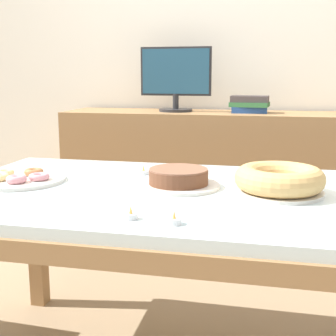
{
  "coord_description": "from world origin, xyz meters",
  "views": [
    {
      "loc": [
        0.3,
        -1.53,
        1.11
      ],
      "look_at": [
        -0.06,
        0.08,
        0.78
      ],
      "focal_mm": 50.0,
      "sensor_mm": 36.0,
      "label": 1
    }
  ],
  "objects_px": {
    "book_stack": "(250,104)",
    "computer_monitor": "(176,79)",
    "pastry_platter": "(19,179)",
    "tealight_near_cakes": "(144,172)",
    "cake_chocolate_round": "(179,179)",
    "cake_golden_bundt": "(279,180)",
    "tealight_near_front": "(131,215)",
    "tealight_centre": "(174,221)"
  },
  "relations": [
    {
      "from": "book_stack",
      "to": "computer_monitor",
      "type": "bearing_deg",
      "value": -179.82
    },
    {
      "from": "pastry_platter",
      "to": "tealight_near_cakes",
      "type": "height_order",
      "value": "pastry_platter"
    },
    {
      "from": "cake_chocolate_round",
      "to": "tealight_near_cakes",
      "type": "relative_size",
      "value": 7.23
    },
    {
      "from": "computer_monitor",
      "to": "cake_golden_bundt",
      "type": "bearing_deg",
      "value": -63.7
    },
    {
      "from": "cake_golden_bundt",
      "to": "cake_chocolate_round",
      "type": "bearing_deg",
      "value": 176.49
    },
    {
      "from": "book_stack",
      "to": "cake_golden_bundt",
      "type": "xyz_separation_m",
      "value": [
        0.16,
        -1.21,
        -0.18
      ]
    },
    {
      "from": "book_stack",
      "to": "tealight_near_front",
      "type": "distance_m",
      "value": 1.62
    },
    {
      "from": "tealight_near_cakes",
      "to": "tealight_near_front",
      "type": "xyz_separation_m",
      "value": [
        0.12,
        -0.57,
        0.0
      ]
    },
    {
      "from": "tealight_near_cakes",
      "to": "cake_golden_bundt",
      "type": "bearing_deg",
      "value": -20.67
    },
    {
      "from": "pastry_platter",
      "to": "computer_monitor",
      "type": "bearing_deg",
      "value": 74.84
    },
    {
      "from": "cake_chocolate_round",
      "to": "tealight_near_front",
      "type": "distance_m",
      "value": 0.4
    },
    {
      "from": "pastry_platter",
      "to": "tealight_centre",
      "type": "height_order",
      "value": "pastry_platter"
    },
    {
      "from": "cake_golden_bundt",
      "to": "tealight_near_cakes",
      "type": "xyz_separation_m",
      "value": [
        -0.52,
        0.2,
        -0.04
      ]
    },
    {
      "from": "tealight_near_cakes",
      "to": "tealight_centre",
      "type": "bearing_deg",
      "value": -67.28
    },
    {
      "from": "tealight_near_cakes",
      "to": "tealight_centre",
      "type": "height_order",
      "value": "same"
    },
    {
      "from": "cake_golden_bundt",
      "to": "pastry_platter",
      "type": "distance_m",
      "value": 0.94
    },
    {
      "from": "tealight_near_cakes",
      "to": "tealight_near_front",
      "type": "distance_m",
      "value": 0.58
    },
    {
      "from": "cake_chocolate_round",
      "to": "pastry_platter",
      "type": "distance_m",
      "value": 0.59
    },
    {
      "from": "cake_chocolate_round",
      "to": "cake_golden_bundt",
      "type": "height_order",
      "value": "cake_golden_bundt"
    },
    {
      "from": "tealight_centre",
      "to": "tealight_near_front",
      "type": "bearing_deg",
      "value": 171.05
    },
    {
      "from": "cake_golden_bundt",
      "to": "computer_monitor",
      "type": "bearing_deg",
      "value": 116.3
    },
    {
      "from": "tealight_centre",
      "to": "computer_monitor",
      "type": "bearing_deg",
      "value": 101.47
    },
    {
      "from": "cake_golden_bundt",
      "to": "tealight_centre",
      "type": "bearing_deg",
      "value": -124.83
    },
    {
      "from": "tealight_near_front",
      "to": "cake_chocolate_round",
      "type": "bearing_deg",
      "value": 82.05
    },
    {
      "from": "computer_monitor",
      "to": "book_stack",
      "type": "xyz_separation_m",
      "value": [
        0.44,
        0.0,
        -0.14
      ]
    },
    {
      "from": "computer_monitor",
      "to": "tealight_near_front",
      "type": "bearing_deg",
      "value": -82.8
    },
    {
      "from": "tealight_near_cakes",
      "to": "tealight_near_front",
      "type": "relative_size",
      "value": 1.0
    },
    {
      "from": "computer_monitor",
      "to": "tealight_near_cakes",
      "type": "bearing_deg",
      "value": -85.56
    },
    {
      "from": "computer_monitor",
      "to": "pastry_platter",
      "type": "distance_m",
      "value": 1.33
    },
    {
      "from": "cake_chocolate_round",
      "to": "pastry_platter",
      "type": "bearing_deg",
      "value": -175.24
    },
    {
      "from": "computer_monitor",
      "to": "tealight_centre",
      "type": "height_order",
      "value": "computer_monitor"
    },
    {
      "from": "computer_monitor",
      "to": "cake_chocolate_round",
      "type": "bearing_deg",
      "value": -77.9
    },
    {
      "from": "cake_golden_bundt",
      "to": "pastry_platter",
      "type": "bearing_deg",
      "value": -178.27
    },
    {
      "from": "cake_chocolate_round",
      "to": "tealight_near_cakes",
      "type": "bearing_deg",
      "value": 135.2
    },
    {
      "from": "book_stack",
      "to": "tealight_near_front",
      "type": "height_order",
      "value": "book_stack"
    },
    {
      "from": "computer_monitor",
      "to": "tealight_centre",
      "type": "relative_size",
      "value": 10.6
    },
    {
      "from": "tealight_near_cakes",
      "to": "tealight_near_front",
      "type": "height_order",
      "value": "same"
    },
    {
      "from": "book_stack",
      "to": "tealight_centre",
      "type": "xyz_separation_m",
      "value": [
        -0.11,
        -1.61,
        -0.21
      ]
    },
    {
      "from": "pastry_platter",
      "to": "tealight_near_front",
      "type": "bearing_deg",
      "value": -32.75
    },
    {
      "from": "book_stack",
      "to": "cake_golden_bundt",
      "type": "relative_size",
      "value": 0.78
    },
    {
      "from": "pastry_platter",
      "to": "tealight_centre",
      "type": "xyz_separation_m",
      "value": [
        0.66,
        -0.36,
        -0.0
      ]
    },
    {
      "from": "pastry_platter",
      "to": "tealight_near_cakes",
      "type": "relative_size",
      "value": 8.45
    }
  ]
}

